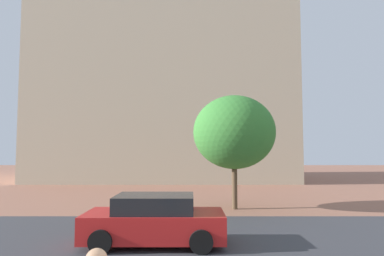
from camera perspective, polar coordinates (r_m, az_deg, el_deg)
ground_plane at (r=12.77m, az=1.99°, el=-16.23°), size 120.00×120.00×0.00m
street_asphalt_strip at (r=11.86m, az=2.17°, el=-17.16°), size 120.00×6.11×0.00m
landmark_building at (r=36.73m, az=-4.65°, el=8.87°), size 24.17×14.94×39.65m
car_red at (r=10.45m, az=-6.35°, el=-15.05°), size 4.06×2.11×1.44m
tree_curb_far at (r=16.60m, az=6.91°, el=-0.71°), size 3.94×3.94×5.44m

